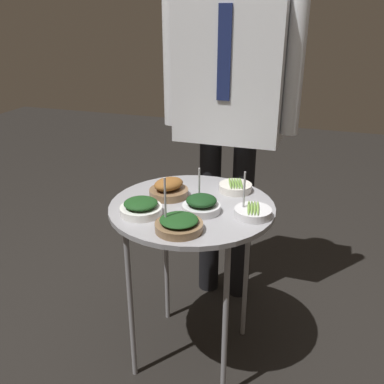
{
  "coord_description": "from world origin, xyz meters",
  "views": [
    {
      "loc": [
        0.44,
        -1.34,
        1.35
      ],
      "look_at": [
        0.0,
        0.0,
        0.75
      ],
      "focal_mm": 40.0,
      "sensor_mm": 36.0,
      "label": 1
    }
  ],
  "objects_px": {
    "bowl_roast_center": "(169,189)",
    "bowl_spinach_back_left": "(201,205)",
    "bowl_spinach_mid_right": "(141,208)",
    "bowl_asparagus_front_center": "(235,187)",
    "serving_cart": "(192,219)",
    "bowl_asparagus_mid_left": "(253,212)",
    "waiter_figure": "(230,88)",
    "bowl_spinach_near_rim": "(179,224)"
  },
  "relations": [
    {
      "from": "serving_cart",
      "to": "bowl_roast_center",
      "type": "relative_size",
      "value": 4.66
    },
    {
      "from": "bowl_spinach_mid_right",
      "to": "bowl_spinach_near_rim",
      "type": "relative_size",
      "value": 0.82
    },
    {
      "from": "bowl_spinach_near_rim",
      "to": "bowl_asparagus_mid_left",
      "type": "height_order",
      "value": "bowl_spinach_near_rim"
    },
    {
      "from": "bowl_roast_center",
      "to": "serving_cart",
      "type": "bearing_deg",
      "value": -23.17
    },
    {
      "from": "serving_cart",
      "to": "bowl_spinach_back_left",
      "type": "xyz_separation_m",
      "value": [
        0.05,
        -0.05,
        0.09
      ]
    },
    {
      "from": "bowl_roast_center",
      "to": "bowl_asparagus_mid_left",
      "type": "bearing_deg",
      "value": -11.98
    },
    {
      "from": "serving_cart",
      "to": "bowl_roast_center",
      "type": "xyz_separation_m",
      "value": [
        -0.11,
        0.05,
        0.09
      ]
    },
    {
      "from": "bowl_spinach_back_left",
      "to": "bowl_asparagus_front_center",
      "type": "height_order",
      "value": "bowl_spinach_back_left"
    },
    {
      "from": "bowl_spinach_back_left",
      "to": "waiter_figure",
      "type": "relative_size",
      "value": 0.09
    },
    {
      "from": "serving_cart",
      "to": "bowl_spinach_near_rim",
      "type": "xyz_separation_m",
      "value": [
        0.02,
        -0.2,
        0.08
      ]
    },
    {
      "from": "bowl_spinach_mid_right",
      "to": "waiter_figure",
      "type": "bearing_deg",
      "value": 75.58
    },
    {
      "from": "bowl_roast_center",
      "to": "bowl_spinach_back_left",
      "type": "height_order",
      "value": "bowl_spinach_back_left"
    },
    {
      "from": "bowl_spinach_back_left",
      "to": "bowl_asparagus_mid_left",
      "type": "height_order",
      "value": "bowl_asparagus_mid_left"
    },
    {
      "from": "bowl_roast_center",
      "to": "waiter_figure",
      "type": "bearing_deg",
      "value": 74.44
    },
    {
      "from": "bowl_roast_center",
      "to": "bowl_spinach_back_left",
      "type": "bearing_deg",
      "value": -30.19
    },
    {
      "from": "bowl_spinach_back_left",
      "to": "waiter_figure",
      "type": "distance_m",
      "value": 0.62
    },
    {
      "from": "serving_cart",
      "to": "bowl_asparagus_front_center",
      "type": "relative_size",
      "value": 5.43
    },
    {
      "from": "bowl_spinach_mid_right",
      "to": "waiter_figure",
      "type": "height_order",
      "value": "waiter_figure"
    },
    {
      "from": "bowl_roast_center",
      "to": "bowl_spinach_near_rim",
      "type": "relative_size",
      "value": 0.83
    },
    {
      "from": "bowl_roast_center",
      "to": "bowl_spinach_mid_right",
      "type": "height_order",
      "value": "bowl_roast_center"
    },
    {
      "from": "bowl_spinach_back_left",
      "to": "bowl_spinach_near_rim",
      "type": "bearing_deg",
      "value": -100.08
    },
    {
      "from": "bowl_asparagus_mid_left",
      "to": "waiter_figure",
      "type": "distance_m",
      "value": 0.64
    },
    {
      "from": "bowl_spinach_back_left",
      "to": "bowl_asparagus_mid_left",
      "type": "bearing_deg",
      "value": 6.5
    },
    {
      "from": "serving_cart",
      "to": "bowl_spinach_near_rim",
      "type": "bearing_deg",
      "value": -83.76
    },
    {
      "from": "serving_cart",
      "to": "bowl_spinach_mid_right",
      "type": "height_order",
      "value": "bowl_spinach_mid_right"
    },
    {
      "from": "bowl_spinach_back_left",
      "to": "bowl_asparagus_mid_left",
      "type": "relative_size",
      "value": 0.95
    },
    {
      "from": "bowl_roast_center",
      "to": "bowl_spinach_mid_right",
      "type": "relative_size",
      "value": 1.02
    },
    {
      "from": "bowl_spinach_back_left",
      "to": "bowl_spinach_mid_right",
      "type": "height_order",
      "value": "bowl_spinach_back_left"
    },
    {
      "from": "bowl_asparagus_mid_left",
      "to": "serving_cart",
      "type": "bearing_deg",
      "value": 173.74
    },
    {
      "from": "bowl_roast_center",
      "to": "waiter_figure",
      "type": "height_order",
      "value": "waiter_figure"
    },
    {
      "from": "bowl_asparagus_mid_left",
      "to": "bowl_roast_center",
      "type": "bearing_deg",
      "value": 168.02
    },
    {
      "from": "serving_cart",
      "to": "bowl_spinach_mid_right",
      "type": "relative_size",
      "value": 4.73
    },
    {
      "from": "bowl_spinach_mid_right",
      "to": "bowl_roast_center",
      "type": "bearing_deg",
      "value": 78.47
    },
    {
      "from": "bowl_spinach_near_rim",
      "to": "waiter_figure",
      "type": "distance_m",
      "value": 0.75
    },
    {
      "from": "serving_cart",
      "to": "waiter_figure",
      "type": "xyz_separation_m",
      "value": [
        0.01,
        0.48,
        0.4
      ]
    },
    {
      "from": "serving_cart",
      "to": "bowl_asparagus_mid_left",
      "type": "height_order",
      "value": "bowl_asparagus_mid_left"
    },
    {
      "from": "serving_cart",
      "to": "bowl_spinach_back_left",
      "type": "bearing_deg",
      "value": -42.55
    },
    {
      "from": "bowl_spinach_mid_right",
      "to": "bowl_asparagus_front_center",
      "type": "bearing_deg",
      "value": 48.83
    },
    {
      "from": "bowl_asparagus_front_center",
      "to": "bowl_asparagus_mid_left",
      "type": "height_order",
      "value": "bowl_asparagus_mid_left"
    },
    {
      "from": "waiter_figure",
      "to": "bowl_roast_center",
      "type": "bearing_deg",
      "value": -105.56
    },
    {
      "from": "serving_cart",
      "to": "bowl_asparagus_mid_left",
      "type": "xyz_separation_m",
      "value": [
        0.23,
        -0.03,
        0.07
      ]
    },
    {
      "from": "serving_cart",
      "to": "bowl_spinach_mid_right",
      "type": "bearing_deg",
      "value": -138.24
    }
  ]
}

